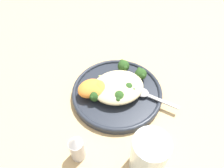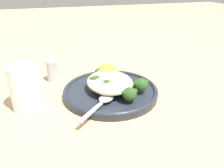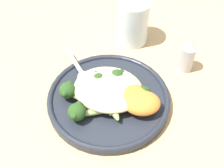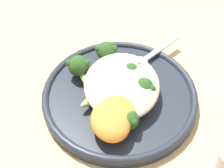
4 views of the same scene
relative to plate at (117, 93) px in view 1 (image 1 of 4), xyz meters
name	(u,v)px [view 1 (image 1 of 4)]	position (x,y,z in m)	size (l,w,h in m)	color
ground_plane	(124,99)	(-0.01, 0.02, -0.01)	(4.00, 4.00, 0.00)	tan
plate	(117,93)	(0.00, 0.00, 0.00)	(0.25, 0.25, 0.02)	#232833
quinoa_mound	(118,87)	(0.00, 0.00, 0.03)	(0.14, 0.12, 0.03)	beige
broccoli_stalk_0	(97,93)	(0.06, 0.00, 0.02)	(0.08, 0.07, 0.03)	#9EBC66
broccoli_stalk_1	(116,92)	(0.01, 0.02, 0.03)	(0.04, 0.11, 0.04)	#9EBC66
broccoli_stalk_2	(122,87)	(-0.01, 0.01, 0.03)	(0.09, 0.10, 0.03)	#9EBC66
broccoli_stalk_3	(134,76)	(-0.06, -0.02, 0.02)	(0.12, 0.04, 0.03)	#9EBC66
broccoli_stalk_4	(121,68)	(-0.03, -0.06, 0.03)	(0.09, 0.07, 0.03)	#9EBC66
sweet_potato_chunk_0	(94,89)	(0.06, -0.01, 0.03)	(0.07, 0.05, 0.03)	orange
sweet_potato_chunk_1	(90,88)	(0.07, -0.02, 0.03)	(0.07, 0.06, 0.04)	orange
sweet_potato_chunk_2	(98,91)	(0.05, 0.00, 0.03)	(0.06, 0.05, 0.03)	orange
sweet_potato_chunk_3	(101,89)	(0.05, -0.01, 0.03)	(0.06, 0.05, 0.03)	orange
spoon	(145,94)	(-0.07, 0.04, 0.01)	(0.10, 0.11, 0.01)	#A3A3A8
water_glass	(149,155)	(0.00, 0.21, 0.04)	(0.08, 0.08, 0.11)	silver
salt_shaker	(77,148)	(0.14, 0.14, 0.03)	(0.03, 0.03, 0.08)	#B2B2B7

